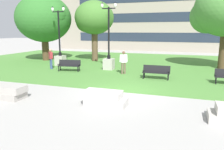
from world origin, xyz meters
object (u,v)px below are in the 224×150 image
object	(u,v)px
concrete_block_left	(105,98)
park_bench_near_left	(156,71)
park_bench_far_right	(69,65)
person_bystander_near_lawn	(51,58)
person_bystander_far_lawn	(124,61)
lamp_post_center	(109,56)
concrete_block_center	(7,92)
lamp_post_right	(60,54)

from	to	relation	value
concrete_block_left	park_bench_near_left	distance (m)	6.19
park_bench_far_right	person_bystander_near_lawn	xyz separation A→B (m)	(-1.98, 0.44, 0.45)
park_bench_far_right	person_bystander_far_lawn	distance (m)	4.44
person_bystander_near_lawn	lamp_post_center	bearing A→B (deg)	15.58
concrete_block_center	park_bench_far_right	world-z (taller)	park_bench_far_right
person_bystander_far_lawn	lamp_post_center	bearing A→B (deg)	138.83
park_bench_near_left	person_bystander_near_lawn	bearing A→B (deg)	172.86
lamp_post_right	person_bystander_near_lawn	xyz separation A→B (m)	(0.32, -1.98, -0.11)
concrete_block_left	person_bystander_near_lawn	world-z (taller)	person_bystander_near_lawn
concrete_block_center	person_bystander_near_lawn	xyz separation A→B (m)	(-2.67, 7.68, 0.68)
concrete_block_left	person_bystander_near_lawn	distance (m)	10.36
person_bystander_far_lawn	concrete_block_center	bearing A→B (deg)	-116.30
person_bystander_far_lawn	person_bystander_near_lawn	bearing A→B (deg)	178.65
lamp_post_right	person_bystander_near_lawn	world-z (taller)	lamp_post_right
concrete_block_center	lamp_post_center	distance (m)	9.25
concrete_block_center	concrete_block_left	distance (m)	4.84
lamp_post_right	person_bystander_far_lawn	xyz separation A→B (m)	(6.71, -2.13, -0.11)
park_bench_near_left	person_bystander_near_lawn	world-z (taller)	person_bystander_near_lawn
concrete_block_center	park_bench_near_left	world-z (taller)	park_bench_near_left
concrete_block_center	person_bystander_far_lawn	world-z (taller)	person_bystander_far_lawn
lamp_post_center	person_bystander_far_lawn	world-z (taller)	lamp_post_center
lamp_post_right	person_bystander_near_lawn	size ratio (longest dim) A/B	3.12
park_bench_far_right	concrete_block_center	bearing A→B (deg)	-84.56
concrete_block_left	person_bystander_near_lawn	bearing A→B (deg)	136.36
concrete_block_center	park_bench_far_right	distance (m)	7.27
concrete_block_left	park_bench_far_right	xyz separation A→B (m)	(-5.50, 6.69, 0.23)
concrete_block_left	park_bench_near_left	size ratio (longest dim) A/B	1.05
concrete_block_center	person_bystander_near_lawn	size ratio (longest dim) A/B	1.11
park_bench_near_left	lamp_post_right	bearing A→B (deg)	161.50
concrete_block_center	park_bench_far_right	xyz separation A→B (m)	(-0.69, 7.23, 0.23)
park_bench_near_left	person_bystander_near_lawn	size ratio (longest dim) A/B	1.05
person_bystander_near_lawn	concrete_block_center	bearing A→B (deg)	-70.82
lamp_post_center	person_bystander_far_lawn	bearing A→B (deg)	-41.17
concrete_block_left	concrete_block_center	bearing A→B (deg)	-173.60
park_bench_near_left	person_bystander_far_lawn	xyz separation A→B (m)	(-2.55, 0.97, 0.44)
lamp_post_center	lamp_post_right	xyz separation A→B (m)	(-5.03, 0.66, -0.01)
lamp_post_right	person_bystander_far_lawn	bearing A→B (deg)	-17.59
person_bystander_near_lawn	person_bystander_far_lawn	bearing A→B (deg)	-1.35
person_bystander_near_lawn	concrete_block_left	bearing A→B (deg)	-43.64
concrete_block_center	concrete_block_left	bearing A→B (deg)	6.40
concrete_block_left	lamp_post_right	world-z (taller)	lamp_post_right
concrete_block_left	lamp_post_center	world-z (taller)	lamp_post_center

